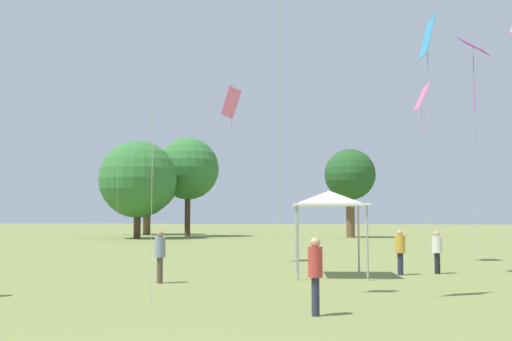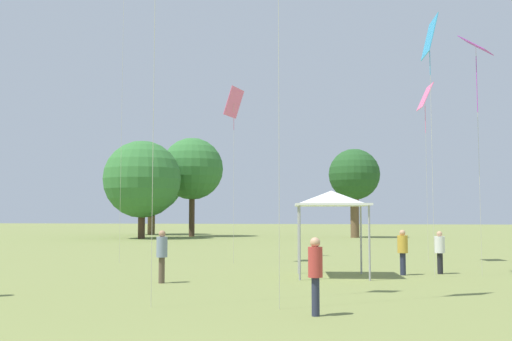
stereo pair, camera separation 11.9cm
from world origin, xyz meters
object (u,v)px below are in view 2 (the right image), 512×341
Objects in this scene: canopy_tent at (332,199)px; kite_5 at (476,51)px; person_standing_2 at (315,268)px; distant_tree_2 at (192,169)px; person_standing_0 at (440,249)px; distant_tree_3 at (152,182)px; kite_3 at (234,104)px; distant_tree_1 at (142,179)px; distant_tree_0 at (354,175)px; person_standing_4 at (162,252)px; person_standing_3 at (403,248)px; kite_1 at (429,40)px; kite_9 at (425,99)px.

kite_5 is at bearing 12.60° from canopy_tent.
distant_tree_2 is (-16.80, 47.59, 6.09)m from person_standing_2.
person_standing_0 is 50.47m from distant_tree_3.
distant_tree_2 is at bearing -103.43° from kite_3.
kite_5 is at bearing -51.38° from distant_tree_1.
distant_tree_2 is (-16.94, 0.05, 0.87)m from distant_tree_0.
distant_tree_3 is (-27.01, 42.32, 5.19)m from person_standing_0.
person_standing_4 is 0.55× the size of canopy_tent.
canopy_tent is 0.32× the size of distant_tree_3.
kite_5 reaches higher than person_standing_2.
distant_tree_3 reaches higher than kite_5.
distant_tree_0 is at bearing 83.38° from person_standing_3.
distant_tree_2 is (-11.90, 33.70, -0.30)m from kite_3.
person_standing_4 is 0.18× the size of kite_1.
person_standing_0 is at bearing -52.44° from distant_tree_1.
distant_tree_0 is at bearing 89.66° from canopy_tent.
distant_tree_1 reaches higher than person_standing_4.
person_standing_2 is 7.77m from person_standing_4.
kite_9 is (-1.28, 5.97, -0.64)m from kite_5.
kite_5 is 0.85× the size of distant_tree_2.
person_standing_4 reaches higher than person_standing_0.
canopy_tent reaches higher than person_standing_0.
kite_3 is 0.87× the size of distant_tree_1.
person_standing_3 is (-1.41, -0.73, 0.04)m from person_standing_0.
kite_1 reaches higher than kite_3.
person_standing_3 is at bearing -59.27° from distant_tree_3.
distant_tree_1 is at bearing 152.34° from person_standing_4.
person_standing_2 is at bearing -89.43° from canopy_tent.
person_standing_0 is 4.73m from canopy_tent.
person_standing_3 is 0.16× the size of distant_tree_2.
person_standing_2 is 0.19× the size of kite_5.
distant_tree_0 is at bearing -136.35° from kite_1.
kite_1 is 43.66m from distant_tree_2.
kite_3 is 35.75m from distant_tree_2.
distant_tree_3 is at bearing 117.59° from canopy_tent.
distant_tree_0 is (-3.38, 38.57, -2.36)m from kite_1.
distant_tree_3 is (-26.65, 43.70, -2.48)m from kite_1.
kite_3 is (-7.36, 4.26, 6.44)m from person_standing_3.
distant_tree_0 is at bearing -0.16° from distant_tree_2.
distant_tree_2 reaches higher than distant_tree_0.
person_standing_2 is 13.29m from kite_5.
person_standing_0 is 43.04m from distant_tree_2.
person_standing_4 is 38.94m from distant_tree_1.
kite_1 reaches higher than distant_tree_1.
person_standing_3 is 0.19× the size of kite_5.
person_standing_0 is 0.18× the size of kite_5.
person_standing_2 is 0.55× the size of canopy_tent.
person_standing_2 is 1.03× the size of person_standing_3.
distant_tree_1 reaches higher than kite_3.
kite_5 reaches higher than person_standing_4.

